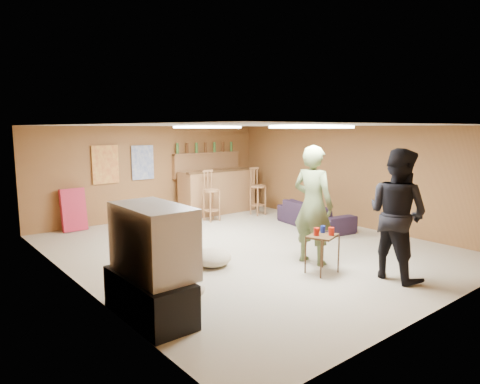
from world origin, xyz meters
TOP-DOWN VIEW (x-y plane):
  - ground at (0.00, 0.00)m, footprint 7.00×7.00m
  - ceiling at (0.00, 0.00)m, footprint 6.00×7.00m
  - wall_back at (0.00, 3.50)m, footprint 6.00×0.02m
  - wall_front at (0.00, -3.50)m, footprint 6.00×0.02m
  - wall_left at (-3.00, 0.00)m, footprint 0.02×7.00m
  - wall_right at (3.00, 0.00)m, footprint 0.02×7.00m
  - tv_stand at (-2.72, -1.50)m, footprint 0.55×1.30m
  - dvd_box at (-2.50, -1.50)m, footprint 0.35×0.50m
  - tv_body at (-2.65, -1.50)m, footprint 0.60×1.10m
  - tv_screen at (-2.34, -1.50)m, footprint 0.02×0.95m
  - bar_counter at (1.50, 2.95)m, footprint 2.00×0.60m
  - bar_lip at (1.50, 2.70)m, footprint 2.10×0.12m
  - bar_shelf at (1.50, 3.40)m, footprint 2.00×0.18m
  - bar_backing at (1.50, 3.42)m, footprint 2.00×0.14m
  - poster_left at (-1.20, 3.46)m, footprint 0.60×0.03m
  - poster_right at (-0.30, 3.46)m, footprint 0.55×0.03m
  - folding_chair_stack at (-2.00, 3.30)m, footprint 0.50×0.26m
  - ceiling_panel_front at (0.00, -1.50)m, footprint 1.20×0.60m
  - ceiling_panel_back at (0.00, 1.20)m, footprint 1.20×0.60m
  - person_olive at (0.25, -1.32)m, footprint 0.56×0.76m
  - person_black at (0.66, -2.54)m, footprint 0.77×0.96m
  - sofa at (2.22, 0.32)m, footprint 1.05×1.97m
  - tray_table at (-0.00, -1.75)m, footprint 0.54×0.48m
  - cup_red_near at (-0.09, -1.71)m, footprint 0.11×0.11m
  - cup_red_far at (0.09, -1.83)m, footprint 0.11×0.11m
  - cup_blue at (0.12, -1.65)m, footprint 0.08×0.08m
  - bar_stool_left at (0.82, 2.26)m, footprint 0.44×0.44m
  - bar_stool_right at (2.12, 2.10)m, footprint 0.42×0.42m
  - cushion_near_tv at (-1.09, -0.45)m, footprint 0.69×0.69m
  - cushion_mid at (-1.16, 0.00)m, footprint 0.50×0.50m
  - cushion_far at (-2.11, -1.29)m, footprint 0.61×0.61m
  - bottle_row at (1.44, 3.38)m, footprint 1.76×0.08m

SIDE VIEW (x-z plane):
  - ground at x=0.00m, z-range 0.00..0.00m
  - cushion_mid at x=-1.16m, z-range 0.00..0.20m
  - cushion_far at x=-2.11m, z-range 0.00..0.23m
  - cushion_near_tv at x=-1.09m, z-range 0.00..0.27m
  - dvd_box at x=-2.50m, z-range 0.11..0.19m
  - tv_stand at x=-2.72m, z-range 0.00..0.50m
  - sofa at x=2.22m, z-range 0.00..0.54m
  - tray_table at x=0.00m, z-range 0.00..0.58m
  - folding_chair_stack at x=-2.00m, z-range -0.01..0.91m
  - bar_counter at x=1.50m, z-range 0.00..1.10m
  - bar_stool_right at x=2.12m, z-range 0.00..1.19m
  - bar_stool_left at x=0.82m, z-range 0.00..1.21m
  - cup_blue at x=0.12m, z-range 0.58..0.69m
  - cup_red_near at x=-0.09m, z-range 0.58..0.70m
  - cup_red_far at x=0.09m, z-range 0.58..0.70m
  - tv_body at x=-2.65m, z-range 0.50..1.30m
  - tv_screen at x=-2.34m, z-range 0.57..1.23m
  - person_black at x=0.66m, z-range 0.00..1.88m
  - person_olive at x=0.25m, z-range 0.00..1.89m
  - wall_back at x=0.00m, z-range 0.00..2.20m
  - wall_front at x=0.00m, z-range 0.00..2.20m
  - wall_left at x=-3.00m, z-range 0.00..2.20m
  - wall_right at x=3.00m, z-range 0.00..2.20m
  - bar_lip at x=1.50m, z-range 1.08..1.12m
  - bar_backing at x=1.50m, z-range 0.90..1.50m
  - poster_left at x=-1.20m, z-range 0.93..1.78m
  - poster_right at x=-0.30m, z-range 0.95..1.75m
  - bar_shelf at x=1.50m, z-range 1.48..1.52m
  - bottle_row at x=1.44m, z-range 1.52..1.78m
  - ceiling_panel_front at x=0.00m, z-range 2.15..2.19m
  - ceiling_panel_back at x=0.00m, z-range 2.15..2.19m
  - ceiling at x=0.00m, z-range 2.19..2.21m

